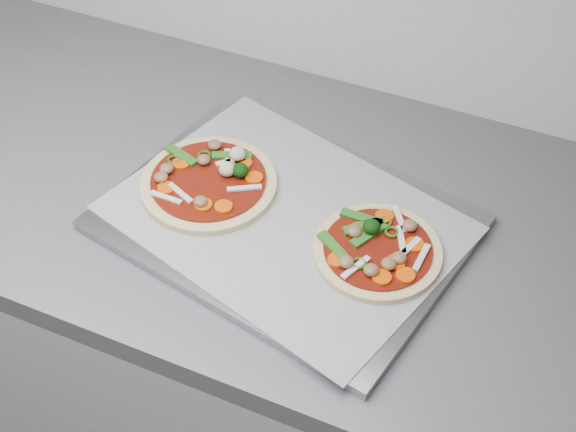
% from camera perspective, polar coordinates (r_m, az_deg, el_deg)
% --- Properties ---
extents(base_cabinet, '(3.60, 0.60, 0.86)m').
position_cam_1_polar(base_cabinet, '(1.54, -4.71, -10.04)').
color(base_cabinet, '#B3B3B1').
rests_on(base_cabinet, ground).
extents(countertop, '(3.60, 0.60, 0.04)m').
position_cam_1_polar(countertop, '(1.20, -5.99, 2.10)').
color(countertop, '#58585F').
rests_on(countertop, base_cabinet).
extents(baking_tray, '(0.53, 0.43, 0.02)m').
position_cam_1_polar(baking_tray, '(1.10, -0.17, -0.44)').
color(baking_tray, gray).
rests_on(baking_tray, countertop).
extents(parchment, '(0.52, 0.44, 0.00)m').
position_cam_1_polar(parchment, '(1.09, -0.17, -0.13)').
color(parchment, gray).
rests_on(parchment, baking_tray).
extents(pizza_left, '(0.27, 0.27, 0.03)m').
position_cam_1_polar(pizza_left, '(1.14, -5.58, 2.53)').
color(pizza_left, beige).
rests_on(pizza_left, parchment).
extents(pizza_right, '(0.20, 0.20, 0.03)m').
position_cam_1_polar(pizza_right, '(1.05, 6.36, -2.36)').
color(pizza_right, beige).
rests_on(pizza_right, parchment).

